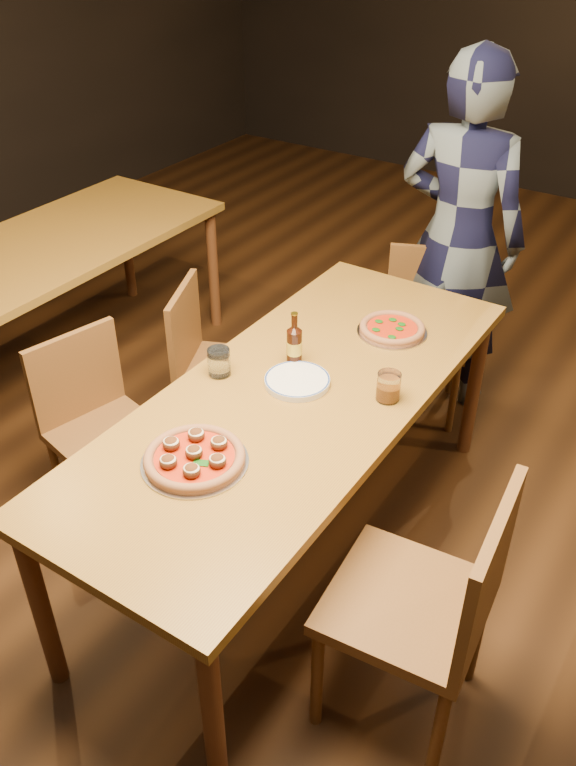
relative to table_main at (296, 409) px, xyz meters
The scene contains 15 objects.
ground 0.68m from the table_main, ahead, with size 9.00×9.00×0.00m, color black.
room_shell 1.18m from the table_main, ahead, with size 9.00×9.00×9.00m.
table_main is the anchor object (origin of this frame).
table_left 1.73m from the table_main, 169.99° to the left, with size 0.80×2.00×0.75m.
chair_main_nw 0.81m from the table_main, 160.84° to the right, with size 0.39×0.39×0.83m, color brown, non-canonical shape.
chair_main_sw 0.76m from the table_main, 147.85° to the left, with size 0.39×0.39×0.84m, color brown, non-canonical shape.
chair_main_e 0.78m from the table_main, 31.50° to the right, with size 0.45×0.45×0.96m, color brown, non-canonical shape.
chair_end 1.15m from the table_main, 89.79° to the left, with size 0.39×0.39×0.84m, color brown, non-canonical shape.
pizza_meatball 0.50m from the table_main, 96.85° to the right, with size 0.33×0.33×0.06m.
pizza_margherita 0.57m from the table_main, 80.33° to the left, with size 0.27×0.27×0.04m.
plate_stack 0.10m from the table_main, 117.81° to the left, with size 0.23×0.23×0.02m, color white.
beer_bottle 0.24m from the table_main, 124.57° to the left, with size 0.06×0.06×0.21m.
water_glass 0.32m from the table_main, behind, with size 0.08×0.08×0.10m, color white.
amber_glass 0.34m from the table_main, 26.66° to the left, with size 0.08×0.08×0.10m, color #914810.
diner 1.36m from the table_main, 88.69° to the left, with size 0.62×0.41×1.69m, color black.
Camera 1 is at (1.14, -1.79, 2.25)m, focal length 35.00 mm.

